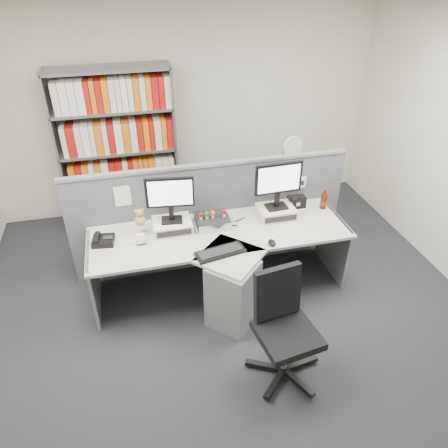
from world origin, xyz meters
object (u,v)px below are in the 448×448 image
object	(u,v)px
desktop_pc	(213,221)
office_chair	(283,324)
shelving_unit	(119,153)
filing_cabinet	(287,195)
desk_calendar	(141,240)
monitor_right	(278,182)
mouse	(272,243)
cola_bottle	(324,201)
desk	(225,266)
monitor_left	(170,196)
desk_fan	(292,149)
desk_phone	(103,240)
speaker	(296,202)
keyboard	(220,252)

from	to	relation	value
desktop_pc	office_chair	distance (m)	1.36
shelving_unit	filing_cabinet	world-z (taller)	shelving_unit
filing_cabinet	desk_calendar	bearing A→B (deg)	-148.97
monitor_right	mouse	bearing A→B (deg)	-113.72
monitor_right	desktop_pc	xyz separation A→B (m)	(-0.69, -0.01, -0.36)
cola_bottle	desk	bearing A→B (deg)	-161.18
desk	monitor_left	world-z (taller)	monitor_left
monitor_left	desk_fan	xyz separation A→B (m)	(1.65, 1.02, -0.11)
desktop_pc	desk_phone	distance (m)	1.10
desk_calendar	speaker	xyz separation A→B (m)	(1.70, 0.29, 0.02)
desktop_pc	speaker	world-z (taller)	speaker
desk_fan	office_chair	xyz separation A→B (m)	(-0.94, -2.32, -0.47)
speaker	desk_calendar	bearing A→B (deg)	-170.23
mouse	desk_phone	distance (m)	1.62
cola_bottle	filing_cabinet	xyz separation A→B (m)	(0.00, 0.99, -0.46)
shelving_unit	desk_calendar	bearing A→B (deg)	-85.89
monitor_right	shelving_unit	bearing A→B (deg)	136.55
office_chair	shelving_unit	bearing A→B (deg)	112.66
monitor_right	office_chair	size ratio (longest dim) A/B	0.51
mouse	office_chair	distance (m)	0.87
desk	mouse	size ratio (longest dim) A/B	23.57
keyboard	desktop_pc	bearing A→B (deg)	85.68
mouse	speaker	bearing A→B (deg)	50.99
desk	filing_cabinet	xyz separation A→B (m)	(1.20, 1.40, -0.11)
monitor_right	desk_phone	world-z (taller)	monitor_right
monitor_left	speaker	size ratio (longest dim) A/B	2.52
keyboard	office_chair	xyz separation A→B (m)	(0.34, -0.80, -0.21)
desk	desk_calendar	xyz separation A→B (m)	(-0.78, 0.21, 0.31)
keyboard	speaker	distance (m)	1.18
office_chair	desktop_pc	bearing A→B (deg)	102.99
desk	desk_fan	distance (m)	1.92
keyboard	mouse	distance (m)	0.51
monitor_right	keyboard	xyz separation A→B (m)	(-0.73, -0.51, -0.39)
desk_phone	office_chair	world-z (taller)	office_chair
speaker	office_chair	world-z (taller)	office_chair
keyboard	monitor_left	bearing A→B (deg)	126.32
monitor_left	desk_calendar	xyz separation A→B (m)	(-0.33, -0.18, -0.34)
desk	desk_phone	distance (m)	1.21
keyboard	cola_bottle	distance (m)	1.38
keyboard	desk_phone	distance (m)	1.14
cola_bottle	desk_fan	xyz separation A→B (m)	(0.00, 0.99, 0.19)
desktop_pc	speaker	bearing A→B (deg)	7.41
keyboard	office_chair	world-z (taller)	office_chair
desk	desk_fan	world-z (taller)	desk_fan
desk_fan	desk_phone	bearing A→B (deg)	-154.87
desk_phone	desk_fan	world-z (taller)	desk_fan
speaker	shelving_unit	world-z (taller)	shelving_unit
desktop_pc	desk_fan	distance (m)	1.63
desk_fan	monitor_left	bearing A→B (deg)	-148.43
monitor_left	shelving_unit	distance (m)	1.54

